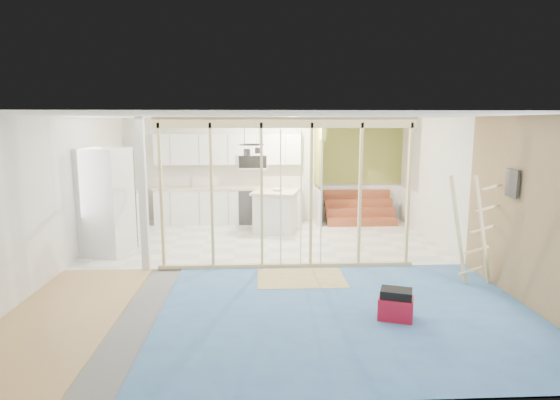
{
  "coord_description": "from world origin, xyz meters",
  "views": [
    {
      "loc": [
        -0.19,
        -7.81,
        2.5
      ],
      "look_at": [
        0.22,
        0.6,
        1.1
      ],
      "focal_mm": 30.0,
      "sensor_mm": 36.0,
      "label": 1
    }
  ],
  "objects_px": {
    "island": "(275,212)",
    "toolbox": "(396,305)",
    "ladder": "(474,230)",
    "fridge": "(103,202)"
  },
  "relations": [
    {
      "from": "island",
      "to": "toolbox",
      "type": "relative_size",
      "value": 2.29
    },
    {
      "from": "toolbox",
      "to": "ladder",
      "type": "bearing_deg",
      "value": 58.17
    },
    {
      "from": "fridge",
      "to": "ladder",
      "type": "distance_m",
      "value": 6.54
    },
    {
      "from": "ladder",
      "to": "toolbox",
      "type": "bearing_deg",
      "value": -152.15
    },
    {
      "from": "fridge",
      "to": "toolbox",
      "type": "bearing_deg",
      "value": -23.53
    },
    {
      "from": "island",
      "to": "ladder",
      "type": "height_order",
      "value": "ladder"
    },
    {
      "from": "island",
      "to": "toolbox",
      "type": "distance_m",
      "value": 5.12
    },
    {
      "from": "ladder",
      "to": "fridge",
      "type": "bearing_deg",
      "value": 151.07
    },
    {
      "from": "island",
      "to": "ladder",
      "type": "bearing_deg",
      "value": -39.04
    },
    {
      "from": "fridge",
      "to": "toolbox",
      "type": "relative_size",
      "value": 3.95
    }
  ]
}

